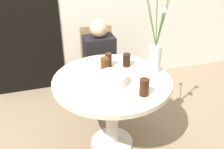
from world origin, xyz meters
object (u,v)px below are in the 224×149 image
Objects in this scene: flower_vase at (156,47)px; drink_glass_2 at (105,65)px; side_plate at (82,92)px; drink_glass_3 at (127,60)px; person_boy at (100,66)px; drink_glass_0 at (108,60)px; chair_right_flank at (98,60)px; birthday_cake at (113,79)px; drink_glass_1 at (144,87)px.

drink_glass_2 is at bearing 164.75° from flower_vase.
drink_glass_3 is (0.49, 0.34, 0.06)m from side_plate.
drink_glass_3 is at bearing -77.59° from person_boy.
drink_glass_3 is (0.23, 0.06, -0.01)m from drink_glass_2.
chair_right_flank is at bearing 85.16° from drink_glass_0.
person_boy is (-0.32, 0.74, -0.49)m from flower_vase.
drink_glass_0 is (0.05, 0.32, 0.02)m from birthday_cake.
person_boy is at bearing 94.44° from drink_glass_1.
flower_vase is 5.62× the size of drink_glass_2.
drink_glass_0 is (0.33, 0.38, 0.06)m from side_plate.
drink_glass_1 is 1.11× the size of drink_glass_3.
side_plate is (-0.27, -0.06, -0.04)m from birthday_cake.
chair_right_flank is 1.15m from side_plate.
flower_vase is 5.73× the size of drink_glass_1.
person_boy reaches higher than side_plate.
side_plate is 0.60m from drink_glass_3.
flower_vase is 0.74m from side_plate.
drink_glass_3 is at bearing -14.43° from drink_glass_0.
drink_glass_1 is 0.13× the size of person_boy.
drink_glass_0 is (-0.36, 0.22, -0.17)m from flower_vase.
flower_vase is 0.32m from drink_glass_3.
person_boy reaches higher than drink_glass_3.
person_boy is (-0.02, -0.16, -0.00)m from chair_right_flank.
side_plate is at bearing -166.80° from flower_vase.
drink_glass_0 is at bearing -88.96° from chair_right_flank.
person_boy is (0.37, 0.90, -0.26)m from side_plate.
chair_right_flank is 0.16m from person_boy.
side_plate is 0.39m from drink_glass_2.
chair_right_flank is at bearing 81.23° from drink_glass_2.
chair_right_flank reaches higher than birthday_cake.
drink_glass_1 reaches higher than drink_glass_0.
drink_glass_1 is (-0.24, -0.33, -0.17)m from flower_vase.
birthday_cake is 0.32m from drink_glass_0.
drink_glass_2 is at bearing 92.38° from birthday_cake.
flower_vase reaches higher than person_boy.
birthday_cake reaches higher than drink_glass_3.
chair_right_flank reaches higher than drink_glass_2.
drink_glass_1 is 0.98× the size of drink_glass_2.
drink_glass_1 is at bearing -20.58° from side_plate.
drink_glass_0 is at bearing 58.25° from drink_glass_2.
drink_glass_3 is (-0.20, 0.17, -0.18)m from flower_vase.
flower_vase is 0.94m from person_boy.
drink_glass_1 is at bearing -52.40° from birthday_cake.
birthday_cake is at bearing 12.87° from side_plate.
flower_vase is 6.36× the size of drink_glass_3.
birthday_cake is 1.86× the size of drink_glass_0.
drink_glass_0 is at bearing 165.57° from drink_glass_3.
side_plate is 1.58× the size of drink_glass_2.
chair_right_flank is 1.06m from flower_vase.
drink_glass_1 is 0.48m from drink_glass_2.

